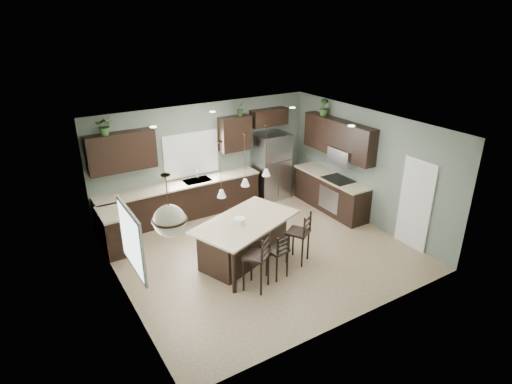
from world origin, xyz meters
The scene contains 33 objects.
ground centered at (0.00, 0.00, 0.00)m, with size 6.00×6.00×0.00m, color #9E8466.
pantry_door centered at (2.98, -1.55, 1.02)m, with size 0.04×0.82×2.04m, color white.
window_back centered at (-0.40, 2.73, 1.55)m, with size 1.35×0.02×1.00m, color white.
window_left centered at (-2.98, -0.80, 1.55)m, with size 0.02×1.10×1.00m, color white.
left_return_cabs centered at (-2.70, 1.70, 0.45)m, with size 0.60×0.90×0.90m, color black.
left_return_countertop centered at (-2.68, 1.70, 0.92)m, with size 0.66×0.96×0.04m, color beige.
back_lower_cabs centered at (-0.85, 2.45, 0.45)m, with size 4.20×0.60×0.90m, color black.
back_countertop centered at (-0.85, 2.43, 0.92)m, with size 4.20×0.66×0.04m, color beige.
sink_inset centered at (-0.40, 2.43, 0.94)m, with size 0.70×0.45×0.01m, color gray.
faucet centered at (-0.40, 2.40, 1.08)m, with size 0.02×0.02×0.28m, color silver.
back_upper_left centered at (-2.15, 2.58, 1.95)m, with size 1.55×0.34×0.90m, color black.
back_upper_right centered at (0.80, 2.58, 1.95)m, with size 0.85×0.34×0.90m, color black.
fridge_header centered at (1.85, 2.58, 2.25)m, with size 1.05×0.34×0.45m, color black.
right_lower_cabs centered at (2.70, 0.87, 0.45)m, with size 0.60×2.35×0.90m, color black.
right_countertop centered at (2.68, 0.87, 0.92)m, with size 0.66×2.35×0.04m, color beige.
cooktop centered at (2.68, 0.60, 0.94)m, with size 0.58×0.75×0.02m, color black.
wall_oven_front centered at (2.40, 0.60, 0.45)m, with size 0.01×0.72×0.60m, color gray.
right_upper_cabs centered at (2.83, 0.87, 1.95)m, with size 0.34×2.35×0.90m, color black.
microwave centered at (2.78, 0.60, 1.55)m, with size 0.40×0.75×0.40m, color gray.
refrigerator centered at (1.81, 2.38, 0.93)m, with size 0.90×0.74×1.85m, color #95979E.
kitchen_island centered at (-0.47, -0.12, 0.46)m, with size 2.20×1.25×0.92m, color black.
serving_dish centered at (-0.66, -0.19, 0.99)m, with size 0.24×0.24×0.14m, color white.
bar_stool_left centered at (-0.82, -1.10, 0.59)m, with size 0.44×0.44×1.18m, color black.
bar_stool_center centered at (-0.27, -0.99, 0.50)m, with size 0.37×0.37×0.99m, color black.
bar_stool_right centered at (0.42, -0.75, 0.57)m, with size 0.42×0.42×1.14m, color black.
pendant_left centered at (-1.13, -0.37, 2.25)m, with size 0.17×0.17×1.10m, color silver, non-canonical shape.
pendant_center centered at (-0.47, -0.12, 2.25)m, with size 0.17×0.17×1.10m, color white, non-canonical shape.
pendant_right centered at (0.18, 0.13, 2.25)m, with size 0.17×0.17×1.10m, color silver, non-canonical shape.
chandelier centered at (-2.53, -1.43, 2.30)m, with size 0.53×0.53×1.00m, color #FAF3CD, non-canonical shape.
plant_back_left centered at (-2.44, 2.55, 2.61)m, with size 0.37×0.32×0.41m, color #2F5123.
plant_back_right centered at (0.95, 2.55, 2.60)m, with size 0.21×0.17×0.39m, color #2C4920.
plant_right_wall centered at (2.80, 1.47, 2.62)m, with size 0.24×0.24×0.43m, color #355927.
room_shell centered at (0.00, 0.00, 1.70)m, with size 6.00×6.00×6.00m.
Camera 1 is at (-4.39, -6.92, 4.95)m, focal length 30.00 mm.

